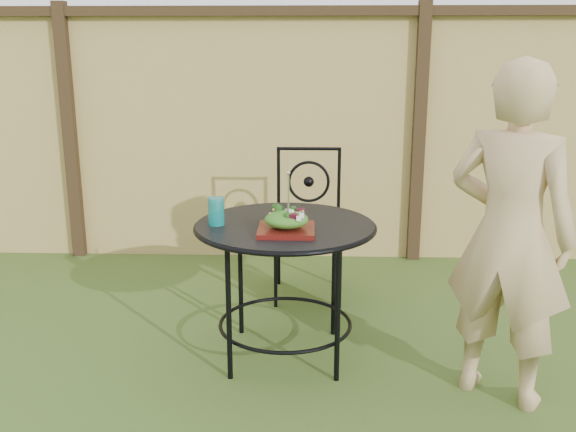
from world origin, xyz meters
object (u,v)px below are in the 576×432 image
object	(u,v)px
salad_plate	(286,230)
diner	(510,236)
patio_chair	(308,219)
patio_table	(285,250)

from	to	relation	value
salad_plate	diner	bearing A→B (deg)	-11.54
diner	salad_plate	bearing A→B (deg)	21.53
patio_chair	diner	xyz separation A→B (m)	(0.90, -1.26, 0.27)
patio_chair	salad_plate	size ratio (longest dim) A/B	3.52
diner	salad_plate	xyz separation A→B (m)	(-1.00, 0.20, -0.04)
patio_table	patio_chair	size ratio (longest dim) A/B	0.97
patio_table	diner	distance (m)	1.09
diner	salad_plate	world-z (taller)	diner
patio_table	salad_plate	distance (m)	0.22
patio_chair	diner	world-z (taller)	diner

